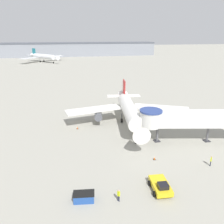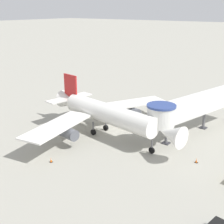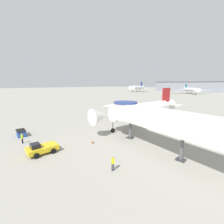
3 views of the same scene
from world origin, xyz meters
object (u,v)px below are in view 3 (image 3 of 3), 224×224
(main_airplane, at_px, (144,110))
(background_jet_blue_tail, at_px, (137,87))
(service_container_blue, at_px, (21,133))
(ground_crew_marshaller, at_px, (22,138))
(traffic_cone_near_nose, at_px, (93,141))
(pushback_tug_yellow, at_px, (42,148))
(ground_crew_wing_walker, at_px, (113,162))
(traffic_cone_port_wing, at_px, (108,116))
(background_jet_teal_tail, at_px, (190,89))
(jet_bridge, at_px, (155,118))

(main_airplane, relative_size, background_jet_blue_tail, 0.92)
(service_container_blue, height_order, ground_crew_marshaller, ground_crew_marshaller)
(traffic_cone_near_nose, bearing_deg, ground_crew_marshaller, -135.82)
(pushback_tug_yellow, distance_m, ground_crew_wing_walker, 10.50)
(service_container_blue, height_order, traffic_cone_near_nose, service_container_blue)
(ground_crew_wing_walker, bearing_deg, traffic_cone_port_wing, 85.64)
(pushback_tug_yellow, xyz_separation_m, ground_crew_wing_walker, (9.88, 3.54, 0.26))
(service_container_blue, distance_m, ground_crew_wing_walker, 19.94)
(background_jet_blue_tail, bearing_deg, service_container_blue, -66.49)
(service_container_blue, xyz_separation_m, ground_crew_wing_walker, (19.68, 3.22, 0.42))
(pushback_tug_yellow, distance_m, traffic_cone_near_nose, 7.43)
(main_airplane, xyz_separation_m, traffic_cone_port_wing, (-11.38, 0.05, -3.25))
(service_container_blue, xyz_separation_m, background_jet_teal_tail, (-14.32, 150.07, 3.64))
(ground_crew_wing_walker, bearing_deg, background_jet_blue_tail, 72.97)
(service_container_blue, bearing_deg, ground_crew_wing_walker, 9.30)
(service_container_blue, xyz_separation_m, ground_crew_marshaller, (4.06, -0.99, 0.39))
(ground_crew_wing_walker, height_order, background_jet_teal_tail, background_jet_teal_tail)
(jet_bridge, xyz_separation_m, pushback_tug_yellow, (-10.35, -11.90, -3.83))
(ground_crew_wing_walker, bearing_deg, main_airplane, 62.17)
(service_container_blue, bearing_deg, jet_bridge, 29.89)
(jet_bridge, height_order, background_jet_teal_tail, background_jet_teal_tail)
(pushback_tug_yellow, bearing_deg, background_jet_blue_tail, 124.72)
(main_airplane, xyz_separation_m, ground_crew_wing_walker, (7.46, -18.51, -2.58))
(ground_crew_wing_walker, relative_size, background_jet_teal_tail, 0.06)
(traffic_cone_port_wing, distance_m, background_jet_teal_tail, 129.24)
(traffic_cone_near_nose, xyz_separation_m, ground_crew_wing_walker, (7.64, -3.53, 0.68))
(service_container_blue, distance_m, ground_crew_marshaller, 4.20)
(ground_crew_marshaller, xyz_separation_m, background_jet_teal_tail, (-18.39, 151.07, 3.25))
(traffic_cone_port_wing, bearing_deg, jet_bridge, -27.84)
(pushback_tug_yellow, bearing_deg, jet_bridge, 54.38)
(main_airplane, distance_m, background_jet_blue_tail, 154.13)
(background_jet_blue_tail, height_order, background_jet_teal_tail, background_jet_blue_tail)
(pushback_tug_yellow, bearing_deg, ground_crew_marshaller, -167.94)
(jet_bridge, bearing_deg, traffic_cone_port_wing, 164.57)
(traffic_cone_port_wing, bearing_deg, pushback_tug_yellow, -67.91)
(service_container_blue, bearing_deg, traffic_cone_port_wing, 87.82)
(traffic_cone_near_nose, relative_size, background_jet_blue_tail, 0.02)
(traffic_cone_port_wing, height_order, ground_crew_marshaller, ground_crew_marshaller)
(pushback_tug_yellow, bearing_deg, service_container_blue, -176.50)
(service_container_blue, bearing_deg, background_jet_blue_tail, 116.47)
(traffic_cone_near_nose, height_order, ground_crew_wing_walker, ground_crew_wing_walker)
(pushback_tug_yellow, relative_size, ground_crew_marshaller, 2.45)
(jet_bridge, height_order, traffic_cone_near_nose, jet_bridge)
(traffic_cone_near_nose, relative_size, ground_crew_wing_walker, 0.36)
(traffic_cone_port_wing, relative_size, background_jet_blue_tail, 0.02)
(service_container_blue, xyz_separation_m, background_jet_blue_tail, (-74.31, 149.27, 4.62))
(ground_crew_wing_walker, xyz_separation_m, background_jet_blue_tail, (-93.99, 146.05, 4.20))
(service_container_blue, bearing_deg, pushback_tug_yellow, -1.87)
(ground_crew_marshaller, bearing_deg, background_jet_blue_tail, -9.55)
(traffic_cone_port_wing, distance_m, background_jet_blue_tail, 148.07)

